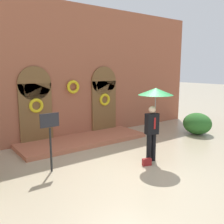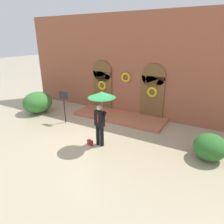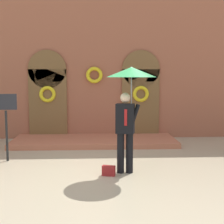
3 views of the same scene
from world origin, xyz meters
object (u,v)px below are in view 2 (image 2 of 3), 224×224
(shrub_left, at_px, (38,102))
(shrub_right, at_px, (210,147))
(handbag, at_px, (90,143))
(person_with_umbrella, at_px, (101,103))
(sign_post, at_px, (64,102))

(shrub_left, xyz_separation_m, shrub_right, (9.59, -0.36, -0.15))
(shrub_left, bearing_deg, shrub_right, -2.13)
(handbag, bearing_deg, person_with_umbrella, 39.86)
(handbag, relative_size, shrub_left, 0.15)
(handbag, height_order, shrub_right, shrub_right)
(sign_post, xyz_separation_m, shrub_right, (7.05, 0.07, -0.68))
(sign_post, bearing_deg, handbag, -27.34)
(person_with_umbrella, distance_m, handbag, 1.87)
(sign_post, relative_size, shrub_left, 0.95)
(person_with_umbrella, relative_size, handbag, 8.44)
(shrub_left, distance_m, shrub_right, 9.60)
(shrub_left, relative_size, shrub_right, 1.39)
(person_with_umbrella, distance_m, sign_post, 3.31)
(sign_post, bearing_deg, person_with_umbrella, -20.30)
(shrub_left, height_order, shrub_right, shrub_left)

